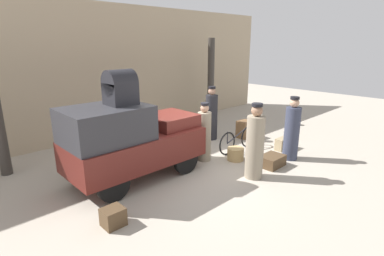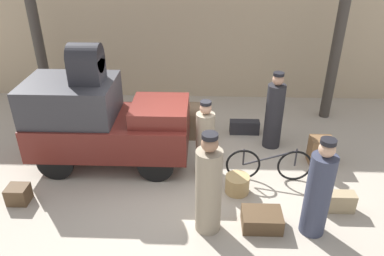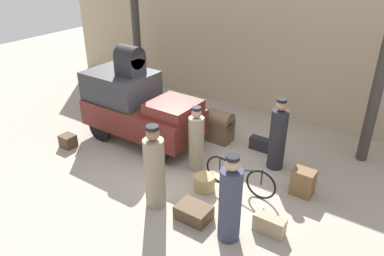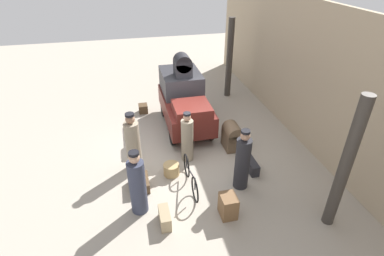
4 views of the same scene
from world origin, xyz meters
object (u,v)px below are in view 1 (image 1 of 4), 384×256
Objects in this scene: truck at (130,140)px; suitcase_tan_flat at (283,143)px; trunk_barrel_dark at (161,135)px; trunk_on_truck_roof at (120,88)px; trunk_large_brown at (244,129)px; suitcase_black_upright at (113,217)px; suitcase_small_leather at (188,134)px; porter_carrying_trunk at (292,131)px; wicker_basket at (235,154)px; porter_standing_middle at (212,115)px; conductor_in_dark_uniform at (204,134)px; bicycle at (238,140)px; porter_with_bicycle at (255,145)px; trunk_wicker_pale at (272,161)px.

suitcase_tan_flat is at bearing -17.51° from truck.
trunk_on_truck_roof reaches higher than trunk_barrel_dark.
trunk_large_brown is 6.19m from suitcase_black_upright.
porter_carrying_trunk is at bearing -75.79° from suitcase_small_leather.
porter_standing_middle is at bearing 62.68° from wicker_basket.
porter_standing_middle reaches higher than conductor_in_dark_uniform.
porter_carrying_trunk reaches higher than wicker_basket.
porter_carrying_trunk is at bearing -107.56° from trunk_large_brown.
truck is 2.30m from trunk_barrel_dark.
suitcase_tan_flat is 5.90m from suitcase_black_upright.
trunk_on_truck_roof reaches higher than porter_carrying_trunk.
porter_standing_middle is 2.50m from suitcase_tan_flat.
porter_with_bicycle is at bearing -130.51° from bicycle.
suitcase_black_upright reaches higher than suitcase_small_leather.
bicycle is 1.39m from trunk_large_brown.
suitcase_black_upright is at bearing -165.44° from trunk_large_brown.
trunk_wicker_pale is 0.88× the size of trunk_on_truck_roof.
suitcase_tan_flat is 1.00× the size of trunk_large_brown.
bicycle is 1.47m from porter_standing_middle.
suitcase_black_upright is at bearing -132.66° from truck.
trunk_wicker_pale is at bearing -126.40° from trunk_large_brown.
suitcase_tan_flat reaches higher than suitcase_small_leather.
porter_with_bicycle is 3.25m from trunk_barrel_dark.
conductor_in_dark_uniform is 2.26× the size of suitcase_small_leather.
trunk_on_truck_roof is at bearing -157.34° from suitcase_small_leather.
trunk_barrel_dark is at bearing 131.67° from bicycle.
suitcase_small_leather is at bearing 104.21° from porter_carrying_trunk.
porter_carrying_trunk is 2.02× the size of trunk_barrel_dark.
suitcase_black_upright is (-5.32, 0.56, -0.65)m from porter_carrying_trunk.
trunk_on_truck_roof is at bearing 154.44° from porter_carrying_trunk.
truck is 4.47m from porter_carrying_trunk.
suitcase_small_leather is at bearing 81.70° from wicker_basket.
suitcase_small_leather is at bearing 135.70° from porter_standing_middle.
porter_with_bicycle is 3.56m from suitcase_small_leather.
porter_with_bicycle is 2.09× the size of trunk_barrel_dark.
porter_with_bicycle is (-1.77, 0.00, 0.03)m from porter_carrying_trunk.
trunk_wicker_pale is (4.47, -0.50, -0.02)m from suitcase_black_upright.
porter_carrying_trunk is 5.39m from suitcase_black_upright.
trunk_barrel_dark is (-0.92, 2.20, 0.28)m from wicker_basket.
wicker_basket is at bearing -149.53° from trunk_large_brown.
suitcase_black_upright is at bearing -155.98° from porter_standing_middle.
suitcase_tan_flat is at bearing 12.99° from porter_with_bicycle.
wicker_basket is 2.40m from trunk_barrel_dark.
wicker_basket is at bearing -19.25° from truck.
wicker_basket is 4.14m from suitcase_black_upright.
wicker_basket is at bearing -44.06° from conductor_in_dark_uniform.
porter_with_bicycle reaches higher than trunk_barrel_dark.
suitcase_black_upright is 5.28m from suitcase_small_leather.
trunk_large_brown is at bearing 14.56° from suitcase_black_upright.
conductor_in_dark_uniform is at bearing 135.94° from wicker_basket.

